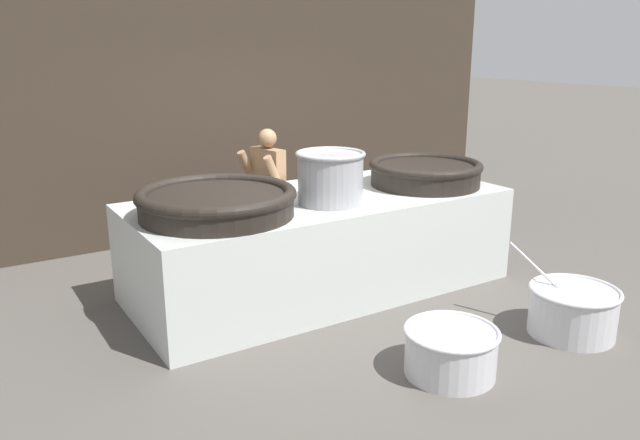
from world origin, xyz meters
TOP-DOWN VIEW (x-y plane):
  - ground_plane at (0.00, 0.00)m, footprint 60.00×60.00m
  - back_wall at (0.00, 2.47)m, footprint 8.63×0.24m
  - hearth_platform at (0.00, 0.00)m, footprint 3.70×1.59m
  - giant_wok_near at (-1.13, -0.12)m, footprint 1.38×1.38m
  - giant_wok_far at (1.20, -0.16)m, footprint 1.18×1.18m
  - stock_pot at (-0.06, -0.28)m, footprint 0.65×0.65m
  - cook at (-0.01, 1.09)m, footprint 0.42×0.59m
  - prep_bowl_vegetables at (1.26, -2.02)m, footprint 0.75×0.95m
  - prep_bowl_meat at (-0.08, -1.96)m, footprint 0.71×0.71m

SIDE VIEW (x-z plane):
  - ground_plane at x=0.00m, z-range 0.00..0.00m
  - prep_bowl_meat at x=-0.08m, z-range 0.02..0.38m
  - prep_bowl_vegetables at x=1.26m, z-range -0.12..0.58m
  - hearth_platform at x=0.00m, z-range 0.00..0.95m
  - cook at x=-0.01m, z-range 0.06..1.55m
  - giant_wok_near at x=-1.13m, z-range 0.96..1.21m
  - giant_wok_far at x=1.20m, z-range 0.97..1.22m
  - stock_pot at x=-0.06m, z-range 0.97..1.45m
  - back_wall at x=0.00m, z-range 0.00..3.45m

